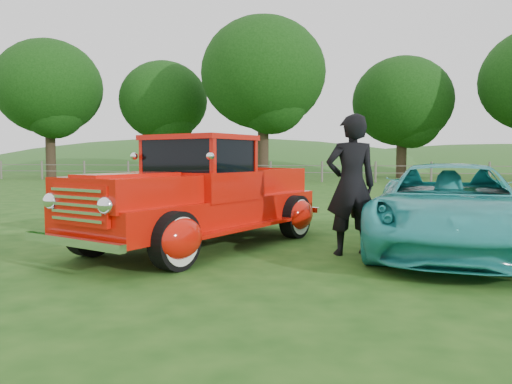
% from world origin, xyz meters
% --- Properties ---
extents(ground, '(140.00, 140.00, 0.00)m').
position_xyz_m(ground, '(0.00, 0.00, 0.00)').
color(ground, '#1A4512').
rests_on(ground, ground).
extents(distant_hills, '(116.00, 60.00, 18.00)m').
position_xyz_m(distant_hills, '(-4.08, 59.46, -4.55)').
color(distant_hills, '#285A21').
rests_on(distant_hills, ground).
extents(fence_line, '(48.00, 0.12, 1.20)m').
position_xyz_m(fence_line, '(0.00, 22.00, 0.60)').
color(fence_line, '#675E57').
rests_on(fence_line, ground).
extents(tree_far_west, '(7.60, 7.60, 9.93)m').
position_xyz_m(tree_far_west, '(-20.00, 26.00, 6.49)').
color(tree_far_west, black).
rests_on(tree_far_west, ground).
extents(tree_mid_west, '(6.40, 6.40, 8.46)m').
position_xyz_m(tree_mid_west, '(-12.00, 28.00, 5.55)').
color(tree_mid_west, black).
rests_on(tree_mid_west, ground).
extents(tree_near_west, '(8.00, 8.00, 10.42)m').
position_xyz_m(tree_near_west, '(-4.00, 25.00, 6.80)').
color(tree_near_west, black).
rests_on(tree_near_west, ground).
extents(tree_near_east, '(6.80, 6.80, 8.33)m').
position_xyz_m(tree_near_east, '(5.00, 29.00, 5.25)').
color(tree_near_east, black).
rests_on(tree_near_east, ground).
extents(red_pickup, '(3.55, 5.27, 1.78)m').
position_xyz_m(red_pickup, '(-0.53, 0.73, 0.80)').
color(red_pickup, black).
rests_on(red_pickup, ground).
extents(teal_sedan, '(2.86, 5.08, 1.34)m').
position_xyz_m(teal_sedan, '(3.29, 1.06, 0.67)').
color(teal_sedan, teal).
rests_on(teal_sedan, ground).
extents(man, '(0.87, 0.70, 2.06)m').
position_xyz_m(man, '(1.83, 0.50, 1.03)').
color(man, black).
rests_on(man, ground).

